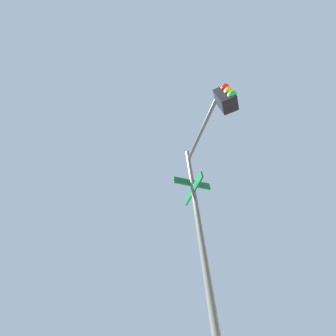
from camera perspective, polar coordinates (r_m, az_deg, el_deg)
The scene contains 1 object.
traffic_signal_near at distance 3.47m, azimuth 14.82°, elevation 2.11°, with size 2.20×1.87×5.48m.
Camera 1 is at (-3.74, -6.47, 1.22)m, focal length 16.89 mm.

